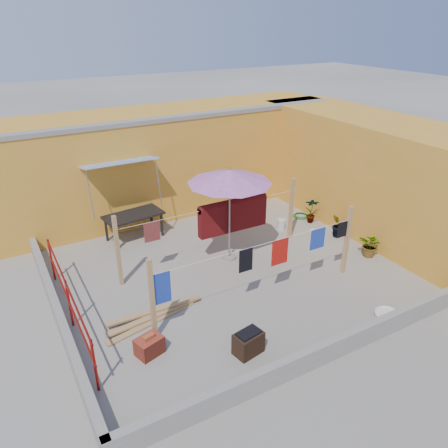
{
  "coord_description": "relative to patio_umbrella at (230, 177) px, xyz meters",
  "views": [
    {
      "loc": [
        -4.7,
        -8.09,
        5.82
      ],
      "look_at": [
        0.04,
        0.3,
        1.21
      ],
      "focal_mm": 35.0,
      "sensor_mm": 36.0,
      "label": 1
    }
  ],
  "objects": [
    {
      "name": "wall_right",
      "position": [
        4.82,
        -0.62,
        -0.67
      ],
      "size": [
        2.4,
        9.0,
        3.2
      ],
      "primitive_type": "cube",
      "color": "orange",
      "rests_on": "ground"
    },
    {
      "name": "clothesline_rig",
      "position": [
        0.09,
        -0.07,
        -1.19
      ],
      "size": [
        5.09,
        2.35,
        1.8
      ],
      "color": "tan",
      "rests_on": "ground"
    },
    {
      "name": "water_jug_b",
      "position": [
        2.23,
        0.73,
        -2.11
      ],
      "size": [
        0.24,
        0.24,
        0.37
      ],
      "color": "silver",
      "rests_on": "ground"
    },
    {
      "name": "plant_right_c",
      "position": [
        3.32,
        -1.76,
        -1.95
      ],
      "size": [
        0.64,
        0.7,
        0.65
      ],
      "primitive_type": "imported",
      "rotation": [
        0.0,
        0.0,
        4.98
      ],
      "color": "#1F5A19",
      "rests_on": "ground"
    },
    {
      "name": "white_basin",
      "position": [
        1.7,
        -3.82,
        -2.22
      ],
      "size": [
        0.53,
        0.53,
        0.09
      ],
      "color": "silver",
      "rests_on": "ground"
    },
    {
      "name": "brazier",
      "position": [
        -1.49,
        -3.3,
        -2.03
      ],
      "size": [
        0.6,
        0.45,
        0.49
      ],
      "color": "black",
      "rests_on": "ground"
    },
    {
      "name": "lumber_pile",
      "position": [
        -2.69,
        -1.44,
        -2.2
      ],
      "size": [
        2.26,
        0.62,
        0.14
      ],
      "color": "tan",
      "rests_on": "ground"
    },
    {
      "name": "patio_umbrella",
      "position": [
        0.0,
        0.0,
        0.0
      ],
      "size": [
        2.56,
        2.56,
        2.53
      ],
      "color": "gray",
      "rests_on": "ground"
    },
    {
      "name": "plant_right_a",
      "position": [
        3.32,
        0.67,
        -1.86
      ],
      "size": [
        0.52,
        0.5,
        0.82
      ],
      "primitive_type": "imported",
      "rotation": [
        0.0,
        0.0,
        2.45
      ],
      "color": "#1F5A19",
      "rests_on": "ground"
    },
    {
      "name": "outdoor_table",
      "position": [
        -1.79,
        2.33,
        -1.58
      ],
      "size": [
        1.71,
        1.01,
        0.76
      ],
      "color": "black",
      "rests_on": "ground"
    },
    {
      "name": "water_jug_a",
      "position": [
        2.61,
        -0.29,
        -2.12
      ],
      "size": [
        0.22,
        0.22,
        0.35
      ],
      "color": "silver",
      "rests_on": "ground"
    },
    {
      "name": "brick_stack",
      "position": [
        -3.14,
        -2.4,
        -2.08
      ],
      "size": [
        0.58,
        0.49,
        0.43
      ],
      "color": "maroon",
      "rests_on": "ground"
    },
    {
      "name": "parapet_left",
      "position": [
        -4.46,
        -0.62,
        -2.05
      ],
      "size": [
        0.16,
        7.3,
        0.44
      ],
      "primitive_type": "cube",
      "color": "gray",
      "rests_on": "ground"
    },
    {
      "name": "plant_right_b",
      "position": [
        3.32,
        -0.5,
        -1.9
      ],
      "size": [
        0.52,
        0.52,
        0.74
      ],
      "primitive_type": "imported",
      "rotation": [
        0.0,
        0.0,
        3.94
      ],
      "color": "#1F5A19",
      "rests_on": "ground"
    },
    {
      "name": "green_hose",
      "position": [
        3.32,
        1.15,
        -2.24
      ],
      "size": [
        0.5,
        0.5,
        0.07
      ],
      "color": "#176A1F",
      "rests_on": "ground"
    },
    {
      "name": "red_railing",
      "position": [
        -4.23,
        -0.82,
        -1.55
      ],
      "size": [
        0.05,
        4.2,
        1.1
      ],
      "color": "maroon",
      "rests_on": "ground"
    },
    {
      "name": "ground",
      "position": [
        -0.38,
        -0.62,
        -2.27
      ],
      "size": [
        80.0,
        80.0,
        0.0
      ],
      "primitive_type": "plane",
      "color": "#9E998E",
      "rests_on": "ground"
    },
    {
      "name": "wall_back",
      "position": [
        0.12,
        4.08,
        -0.66
      ],
      "size": [
        11.0,
        3.27,
        3.21
      ],
      "color": "orange",
      "rests_on": "ground"
    },
    {
      "name": "plant_back_b",
      "position": [
        1.78,
        1.92,
        -1.9
      ],
      "size": [
        0.45,
        0.45,
        0.73
      ],
      "primitive_type": "imported",
      "rotation": [
        0.0,
        0.0,
        1.68
      ],
      "color": "#1F5A19",
      "rests_on": "ground"
    },
    {
      "name": "parapet_front",
      "position": [
        -0.38,
        -4.2,
        -2.05
      ],
      "size": [
        8.3,
        0.16,
        0.44
      ],
      "primitive_type": "cube",
      "color": "gray",
      "rests_on": "ground"
    },
    {
      "name": "plant_back_a",
      "position": [
        1.81,
        2.58,
        -1.92
      ],
      "size": [
        0.78,
        0.72,
        0.7
      ],
      "primitive_type": "imported",
      "rotation": [
        0.0,
        0.0,
        0.33
      ],
      "color": "#1F5A19",
      "rests_on": "ground"
    }
  ]
}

